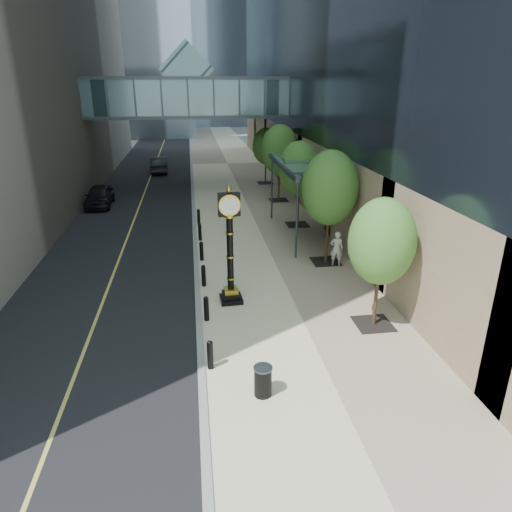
% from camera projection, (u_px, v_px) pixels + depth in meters
% --- Properties ---
extents(ground, '(320.00, 320.00, 0.00)m').
position_uv_depth(ground, '(299.00, 381.00, 14.23)').
color(ground, gray).
rests_on(ground, ground).
extents(road, '(8.00, 180.00, 0.02)m').
position_uv_depth(road, '(155.00, 165.00, 50.27)').
color(road, black).
rests_on(road, ground).
extents(sidewalk, '(8.00, 180.00, 0.06)m').
position_uv_depth(sidewalk, '(227.00, 164.00, 51.30)').
color(sidewalk, beige).
rests_on(sidewalk, ground).
extents(curb, '(0.25, 180.00, 0.07)m').
position_uv_depth(curb, '(191.00, 164.00, 50.78)').
color(curb, gray).
rests_on(curb, ground).
extents(skywalk, '(17.00, 4.20, 5.80)m').
position_uv_depth(skywalk, '(188.00, 94.00, 36.93)').
color(skywalk, '#466C70').
rests_on(skywalk, ground).
extents(entrance_canopy, '(3.00, 8.00, 4.38)m').
position_uv_depth(entrance_canopy, '(305.00, 166.00, 26.11)').
color(entrance_canopy, '#383F44').
rests_on(entrance_canopy, ground).
extents(bollard_row, '(0.20, 16.20, 0.90)m').
position_uv_depth(bollard_row, '(203.00, 264.00, 22.01)').
color(bollard_row, black).
rests_on(bollard_row, sidewalk).
extents(street_trees, '(2.78, 28.39, 5.72)m').
position_uv_depth(street_trees, '(299.00, 169.00, 28.10)').
color(street_trees, black).
rests_on(street_trees, sidewalk).
extents(street_clock, '(0.95, 0.95, 4.85)m').
position_uv_depth(street_clock, '(230.00, 255.00, 18.49)').
color(street_clock, black).
rests_on(street_clock, sidewalk).
extents(trash_bin, '(0.68, 0.68, 0.90)m').
position_uv_depth(trash_bin, '(263.00, 382.00, 13.37)').
color(trash_bin, black).
rests_on(trash_bin, sidewalk).
extents(pedestrian, '(0.74, 0.58, 1.77)m').
position_uv_depth(pedestrian, '(336.00, 249.00, 22.69)').
color(pedestrian, beige).
rests_on(pedestrian, sidewalk).
extents(car_near, '(1.87, 4.47, 1.51)m').
position_uv_depth(car_near, '(99.00, 196.00, 33.77)').
color(car_near, black).
rests_on(car_near, road).
extents(car_far, '(1.79, 4.73, 1.54)m').
position_uv_depth(car_far, '(159.00, 165.00, 46.22)').
color(car_far, black).
rests_on(car_far, road).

